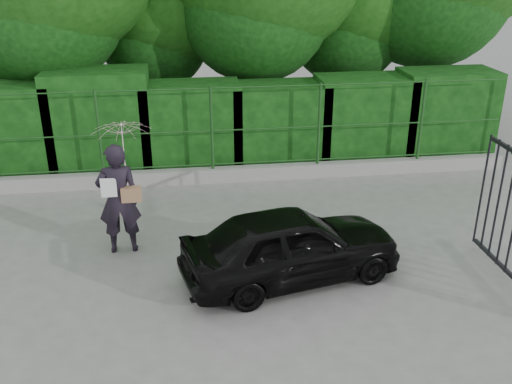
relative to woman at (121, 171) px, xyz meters
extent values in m
plane|color=gray|center=(1.21, -1.70, -1.42)|extent=(80.00, 80.00, 0.00)
cube|color=#9E9E99|center=(1.21, 2.80, -1.27)|extent=(14.00, 0.25, 0.30)
cylinder|color=#1B4719|center=(-0.69, 2.80, -0.22)|extent=(0.06, 0.06, 1.80)
cylinder|color=#1B4719|center=(1.61, 2.80, -0.22)|extent=(0.06, 0.06, 1.80)
cylinder|color=#1B4719|center=(3.91, 2.80, -0.22)|extent=(0.06, 0.06, 1.80)
cylinder|color=#1B4719|center=(6.21, 2.80, -0.22)|extent=(0.06, 0.06, 1.80)
cylinder|color=#1B4719|center=(1.21, 2.80, -1.02)|extent=(13.60, 0.03, 0.03)
cylinder|color=#1B4719|center=(1.21, 2.80, -0.27)|extent=(13.60, 0.03, 0.03)
cylinder|color=#1B4719|center=(1.21, 2.80, 0.63)|extent=(13.60, 0.03, 0.03)
cube|color=black|center=(-2.79, 3.80, -0.39)|extent=(2.20, 1.20, 2.05)
cube|color=black|center=(-0.79, 3.80, -0.27)|extent=(2.20, 1.20, 2.29)
cube|color=black|center=(1.21, 3.80, -0.45)|extent=(2.20, 1.20, 1.94)
cube|color=black|center=(3.21, 3.80, -0.48)|extent=(2.20, 1.20, 1.87)
cube|color=black|center=(5.21, 3.80, -0.43)|extent=(2.20, 1.20, 1.98)
cube|color=black|center=(7.21, 3.80, -0.38)|extent=(2.20, 1.20, 2.07)
cylinder|color=black|center=(-1.79, 5.50, 0.83)|extent=(0.36, 0.36, 4.50)
cylinder|color=black|center=(0.71, 6.80, 0.21)|extent=(0.36, 0.36, 3.25)
cylinder|color=black|center=(3.21, 5.80, 0.71)|extent=(0.36, 0.36, 4.25)
cylinder|color=black|center=(5.71, 6.50, 0.33)|extent=(0.36, 0.36, 3.50)
cylinder|color=black|center=(7.71, 6.10, 0.96)|extent=(0.36, 0.36, 4.75)
cube|color=black|center=(5.81, -1.75, -1.27)|extent=(0.05, 2.00, 0.06)
cylinder|color=black|center=(5.81, -1.45, -0.37)|extent=(0.04, 0.04, 1.90)
cylinder|color=black|center=(5.81, -1.20, -0.37)|extent=(0.04, 0.04, 1.90)
cylinder|color=black|center=(5.81, -0.95, -0.37)|extent=(0.04, 0.04, 1.90)
cylinder|color=black|center=(5.81, -0.70, -0.37)|extent=(0.04, 0.04, 1.90)
imported|color=black|center=(-0.08, -0.03, -0.47)|extent=(0.71, 0.49, 1.88)
imported|color=#FAD1DB|center=(0.07, 0.02, 0.39)|extent=(0.92, 0.94, 0.84)
cube|color=#9B704D|center=(0.14, -0.11, -0.37)|extent=(0.32, 0.15, 0.24)
cube|color=white|center=(-0.20, -0.15, -0.22)|extent=(0.25, 0.02, 0.32)
imported|color=black|center=(2.54, -1.25, -0.85)|extent=(3.56, 2.06, 1.14)
camera|label=1|loc=(1.01, -8.68, 3.32)|focal=40.00mm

